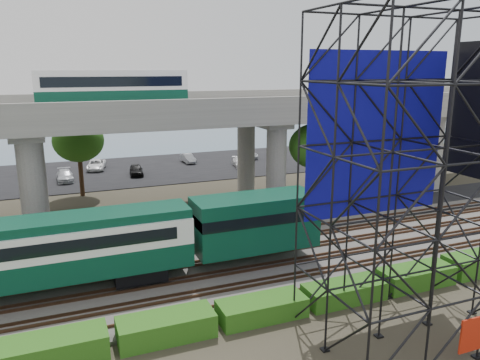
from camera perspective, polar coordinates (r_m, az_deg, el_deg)
name	(u,v)px	position (r m, az deg, el deg)	size (l,w,h in m)	color
ground	(216,286)	(28.45, -2.89, -12.75)	(140.00, 140.00, 0.00)	#474233
ballast_bed	(206,271)	(30.13, -4.15, -11.00)	(90.00, 12.00, 0.20)	slate
service_road	(173,230)	(37.76, -8.12, -6.01)	(90.00, 5.00, 0.08)	black
parking_lot	(128,171)	(60.06, -13.53, 1.11)	(90.00, 18.00, 0.08)	black
harbor_water	(107,145)	(81.55, -15.86, 4.17)	(140.00, 40.00, 0.03)	slate
rail_tracks	(206,268)	(30.05, -4.16, -10.69)	(90.00, 9.52, 0.16)	#472D1E
commuter_train	(58,249)	(27.91, -21.35, -7.80)	(29.30, 3.06, 4.30)	black
overpass	(152,120)	(41.17, -10.69, 7.21)	(80.00, 12.00, 12.40)	#9E9B93
scaffold_tower	(417,183)	(22.77, 20.76, -0.36)	(9.36, 6.36, 15.00)	black
hedge_strip	(262,308)	(24.98, 2.70, -15.29)	(34.60, 1.80, 1.20)	#295C15
trees	(101,153)	(41.08, -16.64, 3.14)	(40.94, 16.94, 7.69)	#382314
suv	(86,230)	(36.98, -18.24, -5.86)	(2.19, 4.76, 1.32)	black
parked_cars	(126,167)	(59.43, -13.77, 1.60)	(38.92, 9.50, 1.28)	white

